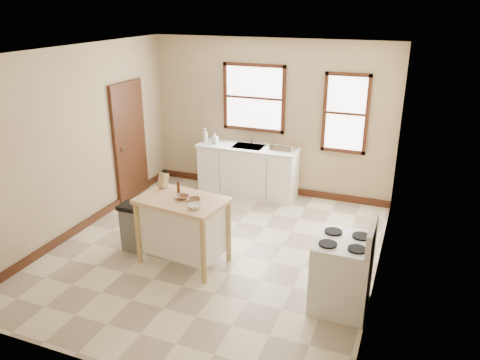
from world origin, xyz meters
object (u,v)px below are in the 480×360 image
knife_block (163,181)px  trash_bin (134,227)px  soap_bottle_b (215,138)px  bowl_b (194,200)px  bowl_a (182,197)px  gas_stove (343,264)px  kitchen_island (183,231)px  pepper_grinder (178,187)px  soap_bottle_a (205,135)px  bowl_c (195,206)px  dish_rack (283,147)px

knife_block → trash_bin: knife_block is taller
soap_bottle_b → bowl_b: size_ratio=1.24×
bowl_a → gas_stove: bearing=-6.1°
soap_bottle_b → kitchen_island: (0.66, -2.55, -0.55)m
soap_bottle_b → pepper_grinder: soap_bottle_b is taller
soap_bottle_a → bowl_c: (1.18, -2.80, -0.08)m
kitchen_island → soap_bottle_b: bearing=111.6°
kitchen_island → knife_block: knife_block is taller
soap_bottle_b → knife_block: 2.29m
dish_rack → kitchen_island: (-0.60, -2.65, -0.50)m
bowl_a → gas_stove: gas_stove is taller
knife_block → trash_bin: 0.82m
soap_bottle_a → bowl_b: size_ratio=1.54×
pepper_grinder → bowl_b: 0.39m
soap_bottle_b → knife_block: (0.23, -2.28, 0.02)m
gas_stove → knife_block: bearing=169.3°
dish_rack → kitchen_island: size_ratio=0.38×
dish_rack → pepper_grinder: bearing=-120.9°
soap_bottle_a → dish_rack: (1.49, 0.05, -0.07)m
dish_rack → bowl_a: bearing=-116.8°
soap_bottle_a → soap_bottle_b: bearing=-1.2°
bowl_c → bowl_b: bearing=119.3°
bowl_c → knife_block: bearing=146.8°
soap_bottle_b → bowl_c: 2.91m
knife_block → bowl_b: knife_block is taller
kitchen_island → knife_block: (-0.43, 0.27, 0.57)m
bowl_a → soap_bottle_b: bearing=104.7°
soap_bottle_b → bowl_c: (0.96, -2.75, -0.05)m
soap_bottle_b → bowl_c: bearing=-64.7°
pepper_grinder → bowl_a: pepper_grinder is taller
bowl_b → soap_bottle_a: bearing=112.4°
bowl_b → knife_block: bearing=155.5°
bowl_b → bowl_c: 0.22m
soap_bottle_a → dish_rack: size_ratio=0.59×
kitchen_island → bowl_b: size_ratio=6.85×
soap_bottle_a → trash_bin: bearing=-76.7°
bowl_a → trash_bin: bowl_a is taller
gas_stove → bowl_c: bearing=179.4°
soap_bottle_b → dish_rack: 1.27m
bowl_b → gas_stove: 2.05m
dish_rack → trash_bin: 3.03m
soap_bottle_a → pepper_grinder: size_ratio=1.72×
knife_block → pepper_grinder: bearing=-6.3°
kitchen_island → trash_bin: size_ratio=1.63×
bowl_a → bowl_b: 0.18m
soap_bottle_b → gas_stove: 4.00m
soap_bottle_a → kitchen_island: soap_bottle_a is taller
gas_stove → kitchen_island: bearing=174.1°
bowl_b → trash_bin: bowl_b is taller
bowl_b → gas_stove: bearing=-6.1°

